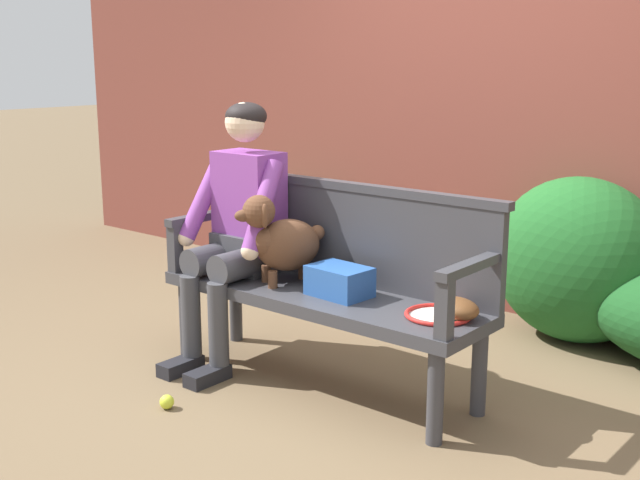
% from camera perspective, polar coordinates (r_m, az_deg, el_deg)
% --- Properties ---
extents(ground_plane, '(40.00, 40.00, 0.00)m').
position_cam_1_polar(ground_plane, '(4.04, 0.00, -10.03)').
color(ground_plane, brown).
extents(brick_garden_fence, '(8.00, 0.30, 2.20)m').
position_cam_1_polar(brick_garden_fence, '(5.23, 12.58, 7.41)').
color(brick_garden_fence, brown).
rests_on(brick_garden_fence, ground).
extents(hedge_bush_far_right, '(0.97, 0.73, 0.93)m').
position_cam_1_polar(hedge_bush_far_right, '(4.71, 17.66, -1.35)').
color(hedge_bush_far_right, '#1E5B23').
rests_on(hedge_bush_far_right, ground).
extents(hedge_bush_far_left, '(0.95, 0.77, 0.59)m').
position_cam_1_polar(hedge_bush_far_left, '(5.82, -1.67, 0.20)').
color(hedge_bush_far_left, '#337538').
rests_on(hedge_bush_far_left, ground).
extents(garden_bench, '(1.69, 0.49, 0.47)m').
position_cam_1_polar(garden_bench, '(3.90, 0.00, -4.49)').
color(garden_bench, '#38383D').
rests_on(garden_bench, ground).
extents(bench_backrest, '(1.73, 0.06, 0.50)m').
position_cam_1_polar(bench_backrest, '(3.98, 1.96, 0.58)').
color(bench_backrest, '#38383D').
rests_on(bench_backrest, garden_bench).
extents(bench_armrest_left_end, '(0.06, 0.49, 0.28)m').
position_cam_1_polar(bench_armrest_left_end, '(4.32, -8.99, 0.68)').
color(bench_armrest_left_end, '#38383D').
rests_on(bench_armrest_left_end, garden_bench).
extents(bench_armrest_right_end, '(0.06, 0.49, 0.28)m').
position_cam_1_polar(bench_armrest_right_end, '(3.32, 9.82, -3.07)').
color(bench_armrest_right_end, '#38383D').
rests_on(bench_armrest_right_end, garden_bench).
extents(person_seated, '(0.56, 0.64, 1.34)m').
position_cam_1_polar(person_seated, '(4.16, -5.76, 1.27)').
color(person_seated, black).
rests_on(person_seated, ground).
extents(dog_on_bench, '(0.35, 0.43, 0.45)m').
position_cam_1_polar(dog_on_bench, '(3.95, -2.81, 0.05)').
color(dog_on_bench, brown).
rests_on(dog_on_bench, garden_bench).
extents(tennis_racket, '(0.32, 0.57, 0.03)m').
position_cam_1_polar(tennis_racket, '(3.56, 8.47, -5.09)').
color(tennis_racket, red).
rests_on(tennis_racket, garden_bench).
extents(baseball_glove, '(0.26, 0.23, 0.09)m').
position_cam_1_polar(baseball_glove, '(3.52, 9.55, -4.75)').
color(baseball_glove, brown).
rests_on(baseball_glove, garden_bench).
extents(sports_bag, '(0.29, 0.22, 0.14)m').
position_cam_1_polar(sports_bag, '(3.79, 1.40, -2.90)').
color(sports_bag, '#2856A3').
rests_on(sports_bag, garden_bench).
extents(tennis_ball, '(0.07, 0.07, 0.07)m').
position_cam_1_polar(tennis_ball, '(3.82, -10.70, -11.10)').
color(tennis_ball, '#CCDB33').
rests_on(tennis_ball, ground).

